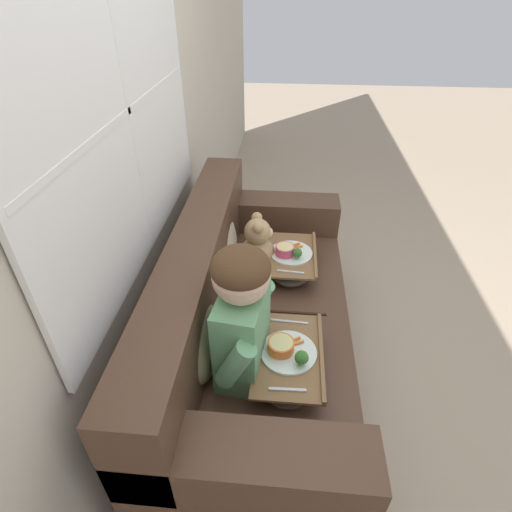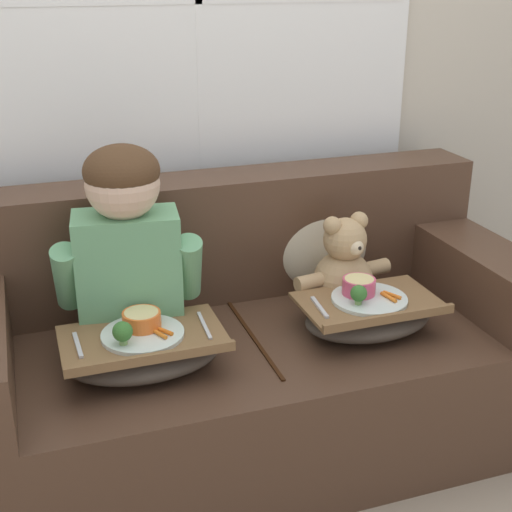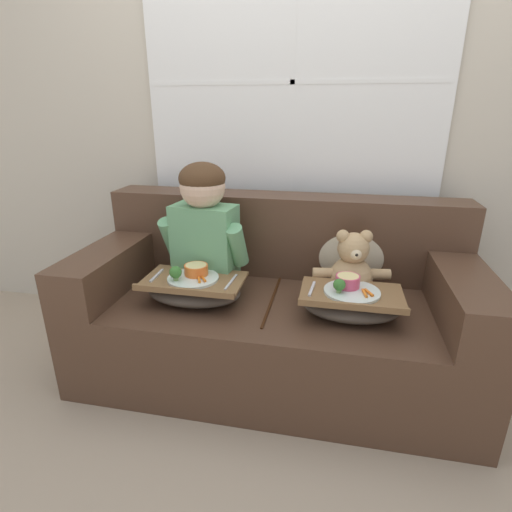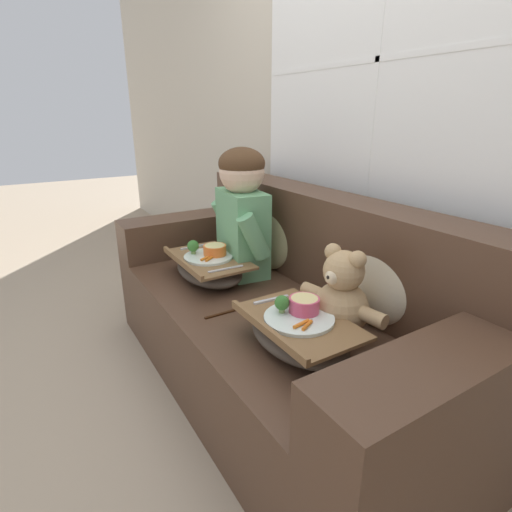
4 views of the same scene
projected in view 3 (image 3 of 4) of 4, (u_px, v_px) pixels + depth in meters
The scene contains 9 objects.
ground_plane at pixel (272, 370), 2.09m from camera, with size 14.00×14.00×0.00m, color tan.
wall_back_with_window at pixel (293, 104), 2.15m from camera, with size 8.00×0.08×2.60m.
couch at pixel (275, 310), 2.03m from camera, with size 1.88×0.86×0.86m.
throw_pillow_behind_child at pixel (216, 239), 2.16m from camera, with size 0.40×0.19×0.41m.
throw_pillow_behind_teddy at pixel (352, 248), 2.03m from camera, with size 0.37×0.18×0.38m.
child_figure at pixel (204, 221), 1.94m from camera, with size 0.46×0.24×0.62m.
teddy_bear at pixel (352, 270), 1.87m from camera, with size 0.37×0.26×0.34m.
lap_tray_child at pixel (194, 288), 1.87m from camera, with size 0.47×0.29×0.19m.
lap_tray_teddy at pixel (350, 302), 1.73m from camera, with size 0.44×0.28×0.19m.
Camera 3 is at (0.27, -1.73, 1.29)m, focal length 28.00 mm.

